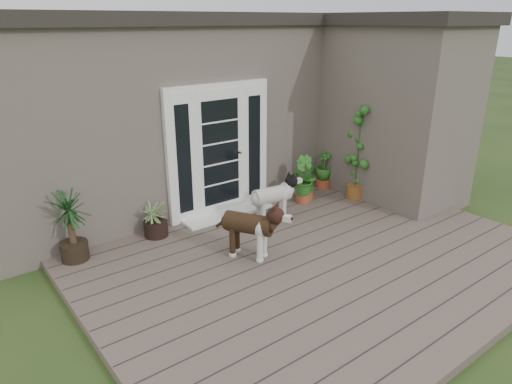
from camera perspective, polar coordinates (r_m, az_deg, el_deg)
deck at (r=6.48m, az=8.07°, el=-8.48°), size 6.20×4.60×0.12m
house_main at (r=9.28m, az=-10.61°, el=10.12°), size 7.40×4.00×3.10m
roof_main at (r=9.13m, az=-11.33°, el=20.33°), size 7.60×4.20×0.20m
house_wing at (r=8.77m, az=17.00°, el=8.98°), size 1.60×2.40×3.10m
roof_wing at (r=8.62m, az=18.21°, el=19.75°), size 1.80×2.60×0.20m
door_unit at (r=7.52m, az=-4.56°, el=5.19°), size 1.90×0.14×2.15m
door_step at (r=7.71m, az=-3.53°, el=-2.66°), size 1.60×0.40×0.05m
brindle_dog at (r=6.24m, az=-0.93°, el=-5.07°), size 0.78×0.95×0.74m
white_dog at (r=7.30m, az=1.97°, el=-1.31°), size 0.87×0.46×0.69m
spider_plant at (r=7.02m, az=-12.42°, el=-2.97°), size 0.72×0.72×0.64m
yucca at (r=6.59m, az=-22.01°, el=-3.88°), size 0.78×0.78×1.01m
herb_a at (r=8.17m, az=5.87°, el=0.81°), size 0.63×0.63×0.63m
herb_b at (r=8.30m, az=6.20°, el=0.98°), size 0.54×0.54×0.59m
herb_c at (r=8.98m, az=8.38°, el=2.38°), size 0.43×0.43×0.58m
sapling at (r=8.36m, az=12.58°, el=4.94°), size 0.55×0.55×1.76m
clog_left at (r=7.39m, az=-0.95°, el=-3.51°), size 0.20×0.36×0.10m
clog_right at (r=7.63m, az=2.38°, el=-2.70°), size 0.22×0.36×0.10m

